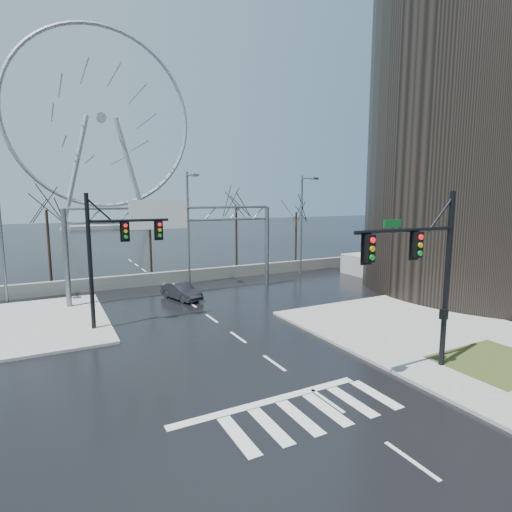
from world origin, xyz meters
TOP-DOWN VIEW (x-y plane):
  - ground at (0.00, 0.00)m, footprint 260.00×260.00m
  - sidewalk_right_ext at (10.00, 2.00)m, footprint 12.00×10.00m
  - sidewalk_far at (-11.00, 12.00)m, footprint 10.00×12.00m
  - grass_strip at (9.00, -5.00)m, footprint 5.00×4.00m
  - tower_podium at (29.00, 8.00)m, footprint 22.00×18.00m
  - barrier_wall at (0.00, 20.00)m, footprint 52.00×0.50m
  - signal_mast_near at (5.14, -4.04)m, footprint 5.52×0.41m
  - signal_mast_far at (-5.87, 8.96)m, footprint 4.72×0.41m
  - sign_gantry at (-0.38, 14.96)m, footprint 16.36×0.40m
  - streetlight_left at (-12.00, 18.16)m, footprint 0.50×2.55m
  - streetlight_mid at (2.00, 18.16)m, footprint 0.50×2.55m
  - streetlight_right at (14.00, 18.16)m, footprint 0.50×2.55m
  - tree_left at (-9.00, 23.50)m, footprint 3.75×3.75m
  - tree_center at (0.00, 24.50)m, footprint 3.25×3.25m
  - tree_right at (9.00, 23.50)m, footprint 3.90×3.90m
  - tree_far_right at (17.00, 24.00)m, footprint 3.40×3.40m
  - ferris_wheel at (5.00, 95.00)m, footprint 45.00×6.00m
  - car at (-0.23, 13.75)m, footprint 2.40×4.14m

SIDE VIEW (x-z plane):
  - ground at x=0.00m, z-range 0.00..0.00m
  - sidewalk_right_ext at x=10.00m, z-range 0.00..0.15m
  - sidewalk_far at x=-11.00m, z-range 0.00..0.15m
  - grass_strip at x=9.00m, z-range 0.14..0.17m
  - barrier_wall at x=0.00m, z-range 0.00..1.10m
  - car at x=-0.23m, z-range 0.00..1.29m
  - tower_podium at x=29.00m, z-range 0.00..2.00m
  - signal_mast_far at x=-5.87m, z-range 0.83..8.83m
  - signal_mast_near at x=5.14m, z-range 0.87..8.87m
  - tree_center at x=0.00m, z-range 1.92..8.42m
  - sign_gantry at x=-0.38m, z-range 1.38..8.98m
  - tree_far_right at x=17.00m, z-range 2.01..8.81m
  - streetlight_left at x=-12.00m, z-range 0.89..10.89m
  - streetlight_mid at x=2.00m, z-range 0.89..10.89m
  - streetlight_right at x=14.00m, z-range 0.89..10.89m
  - tree_left at x=-9.00m, z-range 2.23..9.73m
  - tree_right at x=9.00m, z-range 2.32..10.12m
  - ferris_wheel at x=5.00m, z-range 0.68..51.59m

